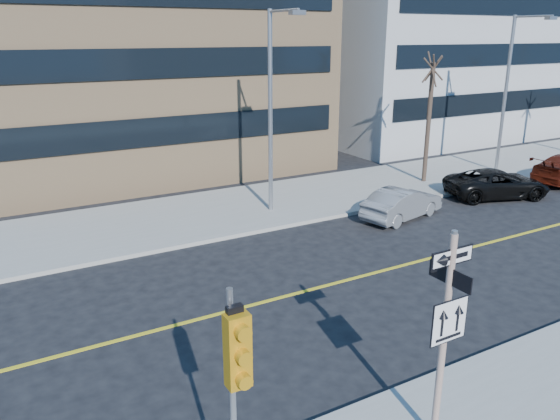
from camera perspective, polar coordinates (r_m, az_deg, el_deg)
ground at (r=12.81m, az=7.44°, el=-16.65°), size 120.00×120.00×0.00m
far_sidewalk at (r=32.65m, az=20.25°, el=4.14°), size 66.00×6.00×0.15m
road_centerline at (r=23.40m, az=25.39°, el=-1.87°), size 40.00×0.14×0.01m
sign_pole at (r=9.97m, az=16.88°, el=-11.71°), size 0.92×0.92×4.06m
traffic_signal at (r=7.48m, az=-4.52°, el=-16.38°), size 0.32×0.45×4.00m
parked_car_b at (r=22.81m, az=12.64°, el=0.68°), size 2.20×4.11×1.29m
parked_car_c at (r=27.11m, az=21.75°, el=2.58°), size 3.64×5.18×1.31m
streetlight_a at (r=21.92m, az=-0.72°, el=11.42°), size 0.55×2.25×8.00m
streetlight_b at (r=31.18m, az=22.95°, el=11.99°), size 0.55×2.25×8.00m
street_tree_west at (r=27.73m, az=15.67°, el=13.74°), size 1.80×1.80×6.35m
building_brick at (r=34.42m, az=-16.30°, el=20.19°), size 18.00×18.00×18.00m
building_grey_mid at (r=44.46m, az=14.41°, el=17.73°), size 20.00×16.00×15.00m
building_grey_far at (r=62.48m, az=27.14°, el=16.76°), size 18.00×18.00×16.00m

